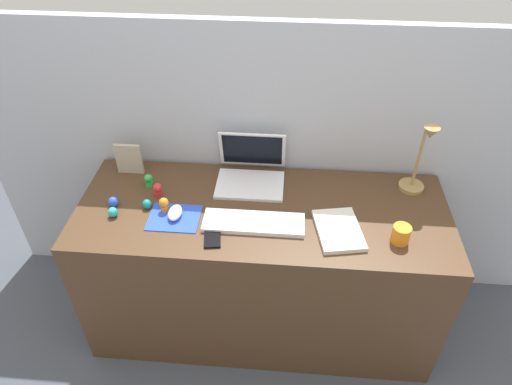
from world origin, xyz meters
TOP-DOWN VIEW (x-y plane):
  - ground_plane at (0.00, 0.00)m, footprint 6.00×6.00m
  - back_wall at (0.00, 0.34)m, footprint 2.78×0.05m
  - desk at (0.00, 0.00)m, footprint 1.58×0.61m
  - laptop at (-0.07, 0.21)m, footprint 0.30×0.26m
  - keyboard at (-0.03, -0.10)m, footprint 0.41×0.13m
  - mousepad at (-0.36, -0.08)m, footprint 0.21×0.17m
  - mouse at (-0.35, -0.07)m, footprint 0.06×0.10m
  - cell_phone at (-0.18, -0.18)m, footprint 0.08×0.14m
  - desk_lamp at (0.65, 0.17)m, footprint 0.11×0.15m
  - notebook_pad at (0.31, -0.11)m, footprint 0.21×0.27m
  - picture_frame at (-0.63, 0.21)m, footprint 0.12×0.02m
  - coffee_mug at (0.55, -0.14)m, footprint 0.07×0.07m
  - toy_figurine_green at (-0.52, 0.12)m, footprint 0.04×0.04m
  - toy_figurine_cyan at (-0.61, -0.09)m, footprint 0.04×0.04m
  - toy_figurine_teal at (-0.48, -0.03)m, footprint 0.04×0.04m
  - toy_figurine_orange at (-0.41, -0.04)m, footprint 0.04×0.04m
  - toy_figurine_blue at (-0.63, -0.03)m, footprint 0.04×0.04m
  - toy_figurine_red at (-0.46, 0.05)m, footprint 0.04×0.04m

SIDE VIEW (x-z plane):
  - ground_plane at x=0.00m, z-range 0.00..0.00m
  - desk at x=0.00m, z-range 0.00..0.74m
  - back_wall at x=0.00m, z-range 0.00..1.42m
  - mousepad at x=-0.36m, z-range 0.74..0.74m
  - cell_phone at x=-0.18m, z-range 0.74..0.75m
  - keyboard at x=-0.03m, z-range 0.74..0.76m
  - notebook_pad at x=0.31m, z-range 0.74..0.76m
  - mouse at x=-0.35m, z-range 0.74..0.78m
  - toy_figurine_teal at x=-0.48m, z-range 0.74..0.78m
  - toy_figurine_cyan at x=-0.61m, z-range 0.74..0.78m
  - toy_figurine_blue at x=-0.63m, z-range 0.74..0.79m
  - toy_figurine_green at x=-0.52m, z-range 0.74..0.80m
  - toy_figurine_red at x=-0.46m, z-range 0.74..0.81m
  - toy_figurine_orange at x=-0.41m, z-range 0.74..0.81m
  - coffee_mug at x=0.55m, z-range 0.74..0.82m
  - laptop at x=-0.07m, z-range 0.69..0.90m
  - picture_frame at x=-0.63m, z-range 0.74..0.89m
  - desk_lamp at x=0.65m, z-range 0.73..1.08m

